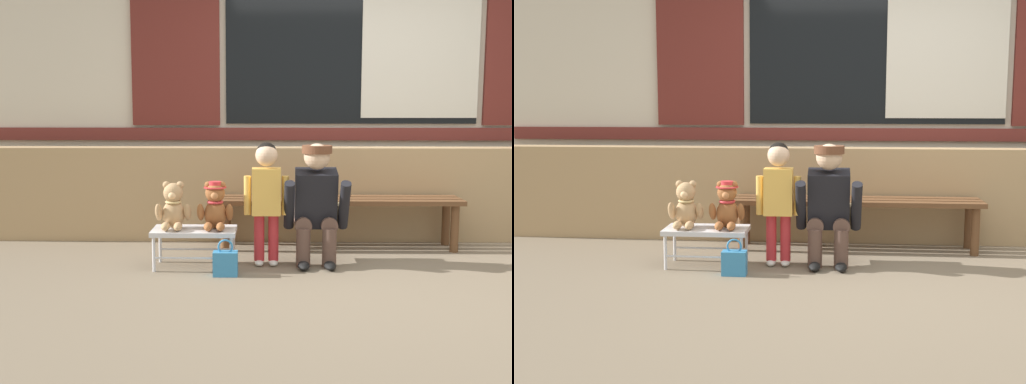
# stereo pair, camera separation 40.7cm
# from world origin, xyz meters

# --- Properties ---
(ground_plane) EXTENTS (60.00, 60.00, 0.00)m
(ground_plane) POSITION_xyz_m (0.00, 0.00, 0.00)
(ground_plane) COLOR #756651
(brick_low_wall) EXTENTS (7.64, 0.25, 0.85)m
(brick_low_wall) POSITION_xyz_m (0.00, 1.43, 0.42)
(brick_low_wall) COLOR tan
(brick_low_wall) RESTS_ON ground
(shop_facade) EXTENTS (7.79, 0.26, 3.49)m
(shop_facade) POSITION_xyz_m (0.00, 1.94, 1.75)
(shop_facade) COLOR beige
(shop_facade) RESTS_ON ground
(wooden_bench_long) EXTENTS (2.10, 0.40, 0.44)m
(wooden_bench_long) POSITION_xyz_m (-0.19, 1.06, 0.37)
(wooden_bench_long) COLOR brown
(wooden_bench_long) RESTS_ON ground
(small_display_bench) EXTENTS (0.64, 0.36, 0.30)m
(small_display_bench) POSITION_xyz_m (-1.36, 0.37, 0.27)
(small_display_bench) COLOR silver
(small_display_bench) RESTS_ON ground
(teddy_bear_plain) EXTENTS (0.28, 0.26, 0.36)m
(teddy_bear_plain) POSITION_xyz_m (-1.52, 0.38, 0.46)
(teddy_bear_plain) COLOR tan
(teddy_bear_plain) RESTS_ON small_display_bench
(teddy_bear_with_hat) EXTENTS (0.28, 0.27, 0.36)m
(teddy_bear_with_hat) POSITION_xyz_m (-1.20, 0.38, 0.47)
(teddy_bear_with_hat) COLOR #93562D
(teddy_bear_with_hat) RESTS_ON small_display_bench
(child_standing) EXTENTS (0.35, 0.18, 0.96)m
(child_standing) POSITION_xyz_m (-0.81, 0.44, 0.59)
(child_standing) COLOR #B7282D
(child_standing) RESTS_ON ground
(adult_crouching) EXTENTS (0.50, 0.49, 0.95)m
(adult_crouching) POSITION_xyz_m (-0.41, 0.47, 0.48)
(adult_crouching) COLOR brown
(adult_crouching) RESTS_ON ground
(handbag_on_ground) EXTENTS (0.18, 0.11, 0.27)m
(handbag_on_ground) POSITION_xyz_m (-1.11, 0.12, 0.10)
(handbag_on_ground) COLOR teal
(handbag_on_ground) RESTS_ON ground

